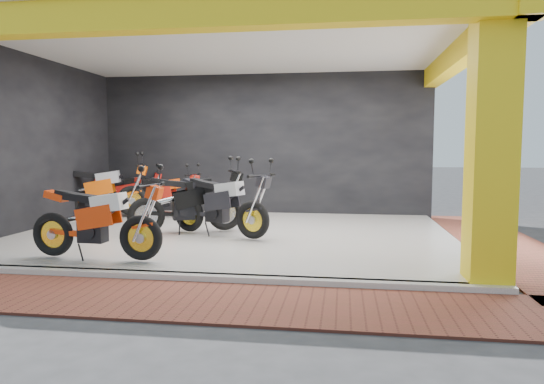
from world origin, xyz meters
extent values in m
plane|color=#2D2D30|center=(0.00, 0.00, 0.00)|extent=(80.00, 80.00, 0.00)
cube|color=white|center=(0.00, 2.00, 0.05)|extent=(8.00, 6.00, 0.10)
cube|color=beige|center=(0.00, 2.00, 3.60)|extent=(8.40, 6.40, 0.20)
cube|color=black|center=(0.00, 5.10, 1.75)|extent=(8.20, 0.20, 3.50)
cube|color=black|center=(-4.10, 2.00, 1.75)|extent=(0.20, 6.20, 3.50)
cube|color=yellow|center=(3.75, -0.75, 1.75)|extent=(0.50, 0.50, 3.50)
cube|color=yellow|center=(0.00, -1.00, 3.30)|extent=(8.40, 0.30, 0.40)
cube|color=yellow|center=(4.00, 2.00, 3.30)|extent=(0.30, 6.40, 0.40)
cube|color=white|center=(0.00, -1.02, 0.05)|extent=(8.00, 0.20, 0.10)
cube|color=brown|center=(0.00, -1.80, 0.01)|extent=(9.00, 1.40, 0.03)
cube|color=brown|center=(4.80, 2.00, 0.01)|extent=(1.40, 7.00, 0.03)
camera|label=1|loc=(2.02, -6.81, 1.67)|focal=32.00mm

